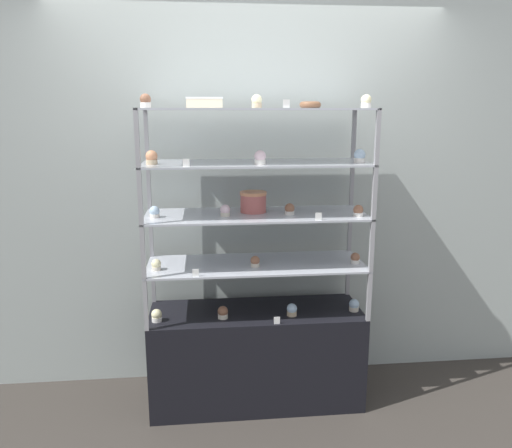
% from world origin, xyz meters
% --- Properties ---
extents(ground_plane, '(20.00, 20.00, 0.00)m').
position_xyz_m(ground_plane, '(0.00, 0.00, 0.00)').
color(ground_plane, '#38332D').
extents(back_wall, '(8.00, 0.05, 2.60)m').
position_xyz_m(back_wall, '(0.00, 0.38, 1.30)').
color(back_wall, '#A8B2AD').
rests_on(back_wall, ground_plane).
extents(display_base, '(1.33, 0.47, 0.62)m').
position_xyz_m(display_base, '(0.00, 0.00, 0.31)').
color(display_base, black).
rests_on(display_base, ground_plane).
extents(display_riser_lower, '(1.33, 0.47, 0.31)m').
position_xyz_m(display_riser_lower, '(0.00, 0.00, 0.91)').
color(display_riser_lower, '#99999E').
rests_on(display_riser_lower, display_base).
extents(display_riser_middle, '(1.33, 0.47, 0.31)m').
position_xyz_m(display_riser_middle, '(0.00, 0.00, 1.22)').
color(display_riser_middle, '#99999E').
rests_on(display_riser_middle, display_riser_lower).
extents(display_riser_upper, '(1.33, 0.47, 0.31)m').
position_xyz_m(display_riser_upper, '(0.00, 0.00, 1.53)').
color(display_riser_upper, '#99999E').
rests_on(display_riser_upper, display_riser_middle).
extents(display_riser_top, '(1.33, 0.47, 0.31)m').
position_xyz_m(display_riser_top, '(0.00, 0.00, 1.85)').
color(display_riser_top, '#99999E').
rests_on(display_riser_top, display_riser_upper).
extents(layer_cake_centerpiece, '(0.16, 0.16, 0.13)m').
position_xyz_m(layer_cake_centerpiece, '(-0.01, 0.06, 1.31)').
color(layer_cake_centerpiece, '#C66660').
rests_on(layer_cake_centerpiece, display_riser_middle).
extents(sheet_cake_frosted, '(0.21, 0.17, 0.06)m').
position_xyz_m(sheet_cake_frosted, '(-0.30, 0.04, 1.90)').
color(sheet_cake_frosted, beige).
rests_on(sheet_cake_frosted, display_riser_top).
extents(cupcake_0, '(0.06, 0.06, 0.08)m').
position_xyz_m(cupcake_0, '(-0.61, -0.10, 0.65)').
color(cupcake_0, white).
rests_on(cupcake_0, display_base).
extents(cupcake_1, '(0.06, 0.06, 0.08)m').
position_xyz_m(cupcake_1, '(-0.21, -0.10, 0.65)').
color(cupcake_1, beige).
rests_on(cupcake_1, display_base).
extents(cupcake_2, '(0.06, 0.06, 0.08)m').
position_xyz_m(cupcake_2, '(0.21, -0.10, 0.65)').
color(cupcake_2, '#CCB28C').
rests_on(cupcake_2, display_base).
extents(cupcake_3, '(0.06, 0.06, 0.08)m').
position_xyz_m(cupcake_3, '(0.61, -0.07, 0.65)').
color(cupcake_3, beige).
rests_on(cupcake_3, display_base).
extents(price_tag_0, '(0.04, 0.00, 0.04)m').
position_xyz_m(price_tag_0, '(0.10, -0.22, 0.64)').
color(price_tag_0, white).
rests_on(price_tag_0, display_base).
extents(cupcake_4, '(0.06, 0.06, 0.07)m').
position_xyz_m(cupcake_4, '(-0.60, -0.07, 0.96)').
color(cupcake_4, beige).
rests_on(cupcake_4, display_riser_lower).
extents(cupcake_5, '(0.06, 0.06, 0.07)m').
position_xyz_m(cupcake_5, '(-0.01, -0.07, 0.96)').
color(cupcake_5, beige).
rests_on(cupcake_5, display_riser_lower).
extents(cupcake_6, '(0.06, 0.06, 0.07)m').
position_xyz_m(cupcake_6, '(0.61, -0.06, 0.96)').
color(cupcake_6, white).
rests_on(cupcake_6, display_riser_lower).
extents(price_tag_1, '(0.04, 0.00, 0.04)m').
position_xyz_m(price_tag_1, '(-0.37, -0.22, 0.95)').
color(price_tag_1, white).
rests_on(price_tag_1, display_riser_lower).
extents(cupcake_7, '(0.06, 0.06, 0.07)m').
position_xyz_m(cupcake_7, '(-0.60, -0.04, 1.27)').
color(cupcake_7, white).
rests_on(cupcake_7, display_riser_middle).
extents(cupcake_8, '(0.06, 0.06, 0.07)m').
position_xyz_m(cupcake_8, '(-0.19, -0.04, 1.27)').
color(cupcake_8, beige).
rests_on(cupcake_8, display_riser_middle).
extents(cupcake_9, '(0.06, 0.06, 0.07)m').
position_xyz_m(cupcake_9, '(0.20, -0.04, 1.27)').
color(cupcake_9, white).
rests_on(cupcake_9, display_riser_middle).
extents(cupcake_10, '(0.06, 0.06, 0.07)m').
position_xyz_m(cupcake_10, '(0.59, -0.13, 1.27)').
color(cupcake_10, white).
rests_on(cupcake_10, display_riser_middle).
extents(price_tag_2, '(0.04, 0.00, 0.04)m').
position_xyz_m(price_tag_2, '(0.34, -0.22, 1.26)').
color(price_tag_2, white).
rests_on(price_tag_2, display_riser_middle).
extents(cupcake_11, '(0.07, 0.07, 0.08)m').
position_xyz_m(cupcake_11, '(-0.60, -0.06, 1.59)').
color(cupcake_11, '#CCB28C').
rests_on(cupcake_11, display_riser_upper).
extents(cupcake_12, '(0.07, 0.07, 0.08)m').
position_xyz_m(cupcake_12, '(0.01, -0.12, 1.59)').
color(cupcake_12, white).
rests_on(cupcake_12, display_riser_upper).
extents(cupcake_13, '(0.07, 0.07, 0.08)m').
position_xyz_m(cupcake_13, '(0.60, -0.09, 1.59)').
color(cupcake_13, white).
rests_on(cupcake_13, display_riser_upper).
extents(price_tag_3, '(0.04, 0.00, 0.04)m').
position_xyz_m(price_tag_3, '(-0.40, -0.22, 1.57)').
color(price_tag_3, white).
rests_on(price_tag_3, display_riser_upper).
extents(cupcake_14, '(0.06, 0.06, 0.08)m').
position_xyz_m(cupcake_14, '(-0.61, -0.12, 1.90)').
color(cupcake_14, white).
rests_on(cupcake_14, display_riser_top).
extents(cupcake_15, '(0.06, 0.06, 0.08)m').
position_xyz_m(cupcake_15, '(0.00, -0.04, 1.90)').
color(cupcake_15, '#CCB28C').
rests_on(cupcake_15, display_riser_top).
extents(cupcake_16, '(0.06, 0.06, 0.08)m').
position_xyz_m(cupcake_16, '(0.62, -0.11, 1.90)').
color(cupcake_16, white).
rests_on(cupcake_16, display_riser_top).
extents(price_tag_4, '(0.04, 0.00, 0.04)m').
position_xyz_m(price_tag_4, '(0.14, -0.22, 1.89)').
color(price_tag_4, white).
rests_on(price_tag_4, display_riser_top).
extents(donut_glazed, '(0.13, 0.13, 0.04)m').
position_xyz_m(donut_glazed, '(0.33, 0.05, 1.88)').
color(donut_glazed, brown).
rests_on(donut_glazed, display_riser_top).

